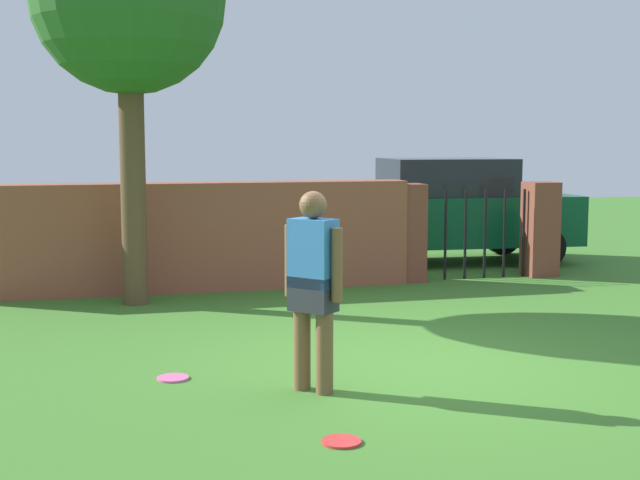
{
  "coord_description": "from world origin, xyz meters",
  "views": [
    {
      "loc": [
        -2.72,
        -7.19,
        2.02
      ],
      "look_at": [
        -0.55,
        1.34,
        1.0
      ],
      "focal_mm": 48.59,
      "sensor_mm": 36.0,
      "label": 1
    }
  ],
  "objects_px": {
    "car": "(445,211)",
    "frisbee_red": "(341,442)",
    "person": "(313,282)",
    "frisbee_pink": "(173,378)",
    "tree": "(129,0)"
  },
  "relations": [
    {
      "from": "car",
      "to": "frisbee_pink",
      "type": "distance_m",
      "value": 7.83
    },
    {
      "from": "person",
      "to": "frisbee_pink",
      "type": "height_order",
      "value": "person"
    },
    {
      "from": "car",
      "to": "frisbee_pink",
      "type": "height_order",
      "value": "car"
    },
    {
      "from": "person",
      "to": "tree",
      "type": "bearing_deg",
      "value": 154.79
    },
    {
      "from": "car",
      "to": "frisbee_red",
      "type": "relative_size",
      "value": 15.89
    },
    {
      "from": "person",
      "to": "car",
      "type": "distance_m",
      "value": 7.7
    },
    {
      "from": "tree",
      "to": "car",
      "type": "relative_size",
      "value": 1.14
    },
    {
      "from": "frisbee_pink",
      "to": "frisbee_red",
      "type": "bearing_deg",
      "value": -62.44
    },
    {
      "from": "person",
      "to": "frisbee_red",
      "type": "height_order",
      "value": "person"
    },
    {
      "from": "frisbee_red",
      "to": "frisbee_pink",
      "type": "bearing_deg",
      "value": 117.56
    },
    {
      "from": "person",
      "to": "frisbee_red",
      "type": "distance_m",
      "value": 1.51
    },
    {
      "from": "person",
      "to": "car",
      "type": "bearing_deg",
      "value": 108.1
    },
    {
      "from": "car",
      "to": "frisbee_red",
      "type": "bearing_deg",
      "value": -113.62
    },
    {
      "from": "person",
      "to": "frisbee_pink",
      "type": "bearing_deg",
      "value": -162.47
    },
    {
      "from": "person",
      "to": "frisbee_red",
      "type": "relative_size",
      "value": 6.0
    }
  ]
}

